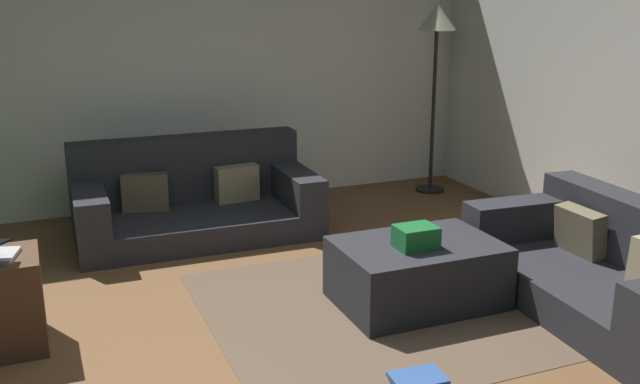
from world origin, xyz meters
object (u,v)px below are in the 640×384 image
Objects in this scene: couch_right at (610,270)px; book_stack at (417,381)px; corner_lamp at (437,32)px; tv_remote at (398,236)px; gift_box at (416,237)px; ottoman at (417,273)px; couch_left at (194,200)px.

book_stack is (-1.55, -0.37, -0.22)m from couch_right.
tv_remote is at bearing -125.57° from corner_lamp.
ottoman is at bearing 49.27° from gift_box.
couch_left is at bearing -171.86° from corner_lamp.
corner_lamp is at bearing 85.86° from tv_remote.
tv_remote is at bearing 67.03° from book_stack.
corner_lamp reaches higher than tv_remote.
couch_left reaches higher than ottoman.
book_stack is at bearing -119.49° from ottoman.
couch_left is 2.18m from gift_box.
couch_left is 2.14m from ottoman.
couch_right is 11.22× the size of tv_remote.
book_stack is at bearing 100.51° from couch_left.
corner_lamp is at bearing 58.19° from book_stack.
couch_left is at bearing 43.25° from couch_right.
gift_box is 0.88× the size of book_stack.
gift_box is (-0.06, -0.07, 0.27)m from ottoman.
tv_remote is 2.83m from corner_lamp.
couch_left is 1.99m from tv_remote.
corner_lamp reaches higher than book_stack.
couch_left is 1.90× the size of ottoman.
couch_left is 11.80× the size of tv_remote.
gift_box reaches higher than book_stack.
couch_right is at bearing 130.71° from couch_left.
ottoman is 0.55× the size of corner_lamp.
couch_left is 6.81× the size of book_stack.
book_stack is at bearing -118.41° from gift_box.
tv_remote is (-1.12, 0.66, 0.16)m from couch_right.
gift_box is (0.93, -1.97, 0.20)m from couch_left.
couch_right is 1.61m from book_stack.
gift_box is 1.03m from book_stack.
tv_remote reaches higher than ottoman.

